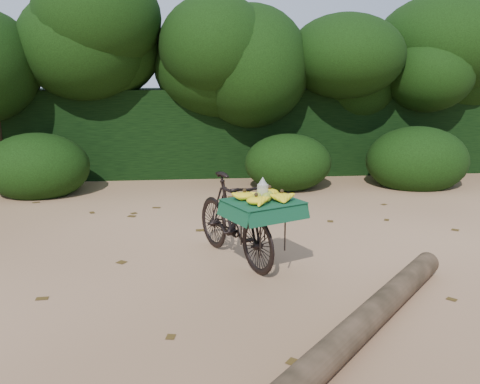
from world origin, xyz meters
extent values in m
plane|color=tan|center=(0.00, 0.00, 0.00)|extent=(80.00, 80.00, 0.00)
imported|color=black|center=(0.15, 0.67, 0.50)|extent=(1.10, 1.69, 0.99)
cube|color=black|center=(0.40, 0.13, 0.81)|extent=(0.50, 0.54, 0.02)
cube|color=#144C27|center=(0.40, 0.13, 0.83)|extent=(0.90, 0.84, 0.01)
ellipsoid|color=olive|center=(0.46, 0.15, 0.88)|extent=(0.10, 0.08, 0.10)
ellipsoid|color=olive|center=(0.37, 0.18, 0.88)|extent=(0.10, 0.08, 0.10)
ellipsoid|color=olive|center=(0.34, 0.10, 0.88)|extent=(0.10, 0.08, 0.10)
ellipsoid|color=olive|center=(0.42, 0.07, 0.88)|extent=(0.10, 0.08, 0.10)
cylinder|color=#EAE5C6|center=(0.40, 0.13, 0.93)|extent=(0.11, 0.11, 0.15)
cylinder|color=brown|center=(1.08, -1.15, 0.12)|extent=(2.39, 2.56, 0.24)
cube|color=black|center=(0.00, 6.30, 0.90)|extent=(26.00, 1.80, 1.80)
camera|label=1|loc=(-0.36, -4.85, 2.08)|focal=38.00mm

